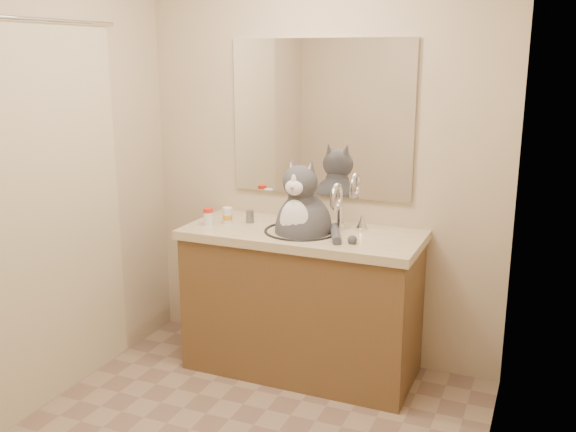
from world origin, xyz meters
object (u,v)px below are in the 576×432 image
object	(u,v)px
pill_bottle_redcap	(208,217)
pill_bottle_orange	(228,216)
cat	(303,224)
grey_canister	(250,216)

from	to	relation	value
pill_bottle_redcap	pill_bottle_orange	size ratio (longest dim) A/B	1.05
pill_bottle_redcap	pill_bottle_orange	distance (m)	0.11
pill_bottle_orange	cat	bearing A→B (deg)	-0.12
cat	grey_canister	xyz separation A→B (m)	(-0.36, 0.07, -0.01)
cat	pill_bottle_orange	xyz separation A→B (m)	(-0.47, 0.00, 0.00)
pill_bottle_redcap	pill_bottle_orange	xyz separation A→B (m)	(0.08, 0.08, -0.01)
pill_bottle_redcap	cat	bearing A→B (deg)	8.05
pill_bottle_orange	grey_canister	distance (m)	0.13
cat	pill_bottle_redcap	bearing A→B (deg)	-169.13
cat	pill_bottle_redcap	size ratio (longest dim) A/B	6.29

